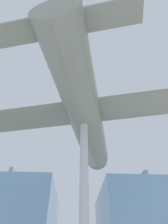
% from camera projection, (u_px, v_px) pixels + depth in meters
% --- Properties ---
extents(support_pylon_central, '(0.43, 0.43, 7.72)m').
position_uv_depth(support_pylon_central, '(84.00, 193.00, 8.04)').
color(support_pylon_central, '#B7B7BC').
rests_on(support_pylon_central, ground_plane).
extents(suspended_airplane, '(20.90, 13.96, 3.41)m').
position_uv_depth(suspended_airplane, '(85.00, 114.00, 11.42)').
color(suspended_airplane, slate).
rests_on(suspended_airplane, support_pylon_central).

